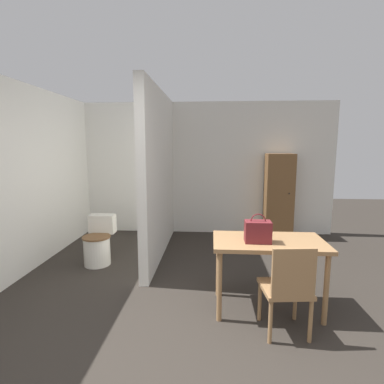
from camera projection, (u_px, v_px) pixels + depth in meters
wall_back at (195, 169)px, 5.80m from camera, size 5.24×0.12×2.50m
wall_left at (21, 179)px, 3.93m from camera, size 0.12×4.96×2.50m
partition_wall at (159, 174)px, 4.60m from camera, size 0.12×2.37×2.50m
dining_table at (268, 249)px, 3.04m from camera, size 1.12×0.63×0.74m
wooden_chair at (288, 287)px, 2.62m from camera, size 0.45×0.45×0.85m
toilet at (98, 244)px, 4.32m from camera, size 0.39×0.54×0.67m
handbag at (258, 231)px, 2.95m from camera, size 0.25×0.15×0.29m
wooden_cabinet at (279, 196)px, 5.51m from camera, size 0.50×0.39×1.55m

